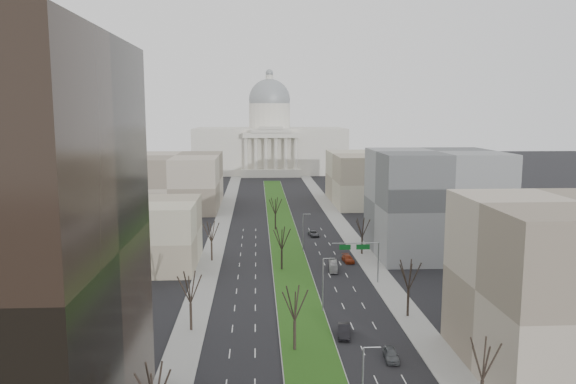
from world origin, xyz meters
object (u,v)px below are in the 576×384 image
object	(u,v)px
car_black	(344,331)
car_red	(348,259)
car_grey_near	(391,354)
car_grey_far	(314,234)
box_van	(333,266)

from	to	relation	value
car_black	car_red	size ratio (longest dim) A/B	1.02
car_grey_near	car_grey_far	distance (m)	75.42
car_red	box_van	size ratio (longest dim) A/B	0.73
car_grey_near	car_grey_far	bearing A→B (deg)	96.44
box_van	car_grey_near	bearing A→B (deg)	-81.46
car_black	car_red	bearing A→B (deg)	88.82
car_black	box_van	xyz separation A→B (m)	(3.08, 34.65, 0.12)
car_grey_near	car_grey_far	world-z (taller)	car_grey_near
box_van	car_black	bearing A→B (deg)	-89.15
car_grey_far	box_van	xyz separation A→B (m)	(0.79, -32.42, 0.28)
car_grey_far	car_grey_near	bearing A→B (deg)	-94.93
car_grey_far	car_black	bearing A→B (deg)	-98.97
car_grey_far	box_van	distance (m)	32.43
car_grey_far	car_red	bearing A→B (deg)	-86.36
car_grey_near	car_black	bearing A→B (deg)	125.61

